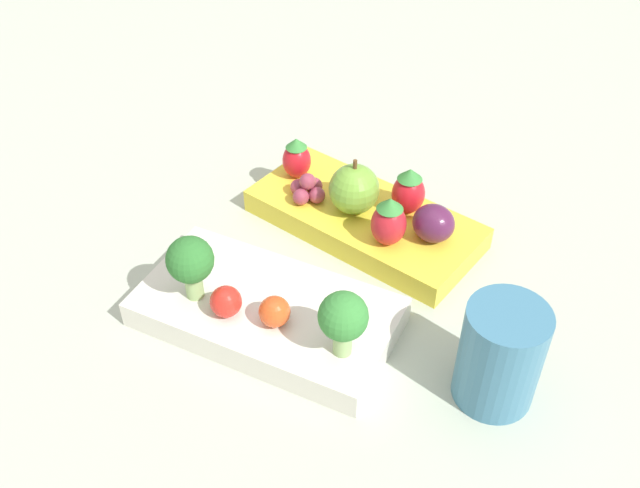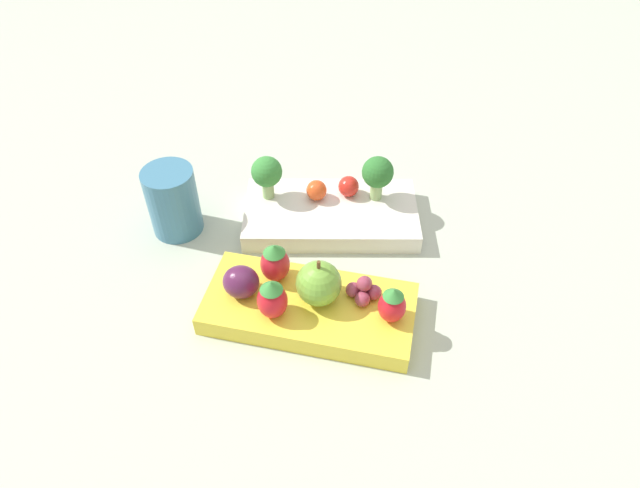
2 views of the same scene
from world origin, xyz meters
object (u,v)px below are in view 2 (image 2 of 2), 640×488
object	(u,v)px
apple	(319,283)
plum	(241,282)
bento_box_savoury	(330,214)
broccoli_floret_0	(267,173)
strawberry_0	(272,299)
strawberry_2	(392,305)
drinking_cup	(173,201)
strawberry_1	(275,262)
cherry_tomato_0	(317,190)
bento_box_fruit	(308,308)
cherry_tomato_1	(349,186)
broccoli_floret_1	(378,174)
grape_cluster	(364,290)

from	to	relation	value
apple	plum	distance (m)	0.08
bento_box_savoury	broccoli_floret_0	xyz separation A→B (m)	(-0.08, 0.01, 0.05)
bento_box_savoury	strawberry_0	world-z (taller)	strawberry_0
strawberry_2	drinking_cup	world-z (taller)	drinking_cup
bento_box_savoury	strawberry_0	xyz separation A→B (m)	(-0.03, -0.18, 0.04)
apple	strawberry_2	xyz separation A→B (m)	(0.08, -0.01, -0.00)
strawberry_1	cherry_tomato_0	bearing A→B (deg)	81.23
bento_box_fruit	broccoli_floret_0	xyz separation A→B (m)	(-0.08, 0.16, 0.05)
apple	strawberry_0	xyz separation A→B (m)	(-0.04, -0.03, -0.00)
cherry_tomato_0	drinking_cup	xyz separation A→B (m)	(-0.17, -0.06, 0.01)
bento_box_fruit	cherry_tomato_1	distance (m)	0.19
broccoli_floret_1	strawberry_2	bearing A→B (deg)	-79.79
apple	grape_cluster	world-z (taller)	apple
grape_cluster	drinking_cup	bearing A→B (deg)	159.01
cherry_tomato_0	broccoli_floret_0	bearing A→B (deg)	-173.88
bento_box_savoury	strawberry_2	xyz separation A→B (m)	(0.09, -0.16, 0.03)
cherry_tomato_1	plum	xyz separation A→B (m)	(-0.09, -0.18, 0.00)
bento_box_savoury	plum	size ratio (longest dim) A/B	5.93
strawberry_0	broccoli_floret_1	bearing A→B (deg)	66.78
bento_box_savoury	broccoli_floret_0	world-z (taller)	broccoli_floret_0
cherry_tomato_0	strawberry_1	world-z (taller)	strawberry_1
plum	strawberry_1	bearing A→B (deg)	42.28
broccoli_floret_0	cherry_tomato_0	xyz separation A→B (m)	(0.06, 0.01, -0.02)
bento_box_savoury	cherry_tomato_0	distance (m)	0.04
cherry_tomato_0	strawberry_0	size ratio (longest dim) A/B	0.53
strawberry_0	grape_cluster	world-z (taller)	strawberry_0
strawberry_1	drinking_cup	world-z (taller)	drinking_cup
plum	grape_cluster	size ratio (longest dim) A/B	1.01
bento_box_fruit	broccoli_floret_0	bearing A→B (deg)	116.70
bento_box_savoury	cherry_tomato_1	size ratio (longest dim) A/B	8.78
strawberry_2	strawberry_1	bearing A→B (deg)	164.67
broccoli_floret_0	apple	distance (m)	0.18
cherry_tomato_0	strawberry_0	distance (m)	0.19
drinking_cup	broccoli_floret_1	bearing A→B (deg)	16.33
cherry_tomato_0	drinking_cup	distance (m)	0.18
bento_box_fruit	strawberry_0	size ratio (longest dim) A/B	4.71
bento_box_fruit	bento_box_savoury	bearing A→B (deg)	90.16
cherry_tomato_0	apple	size ratio (longest dim) A/B	0.45
cherry_tomato_1	apple	bearing A→B (deg)	-92.83
broccoli_floret_0	plum	xyz separation A→B (m)	(0.01, -0.16, -0.02)
apple	cherry_tomato_1	bearing A→B (deg)	87.17
strawberry_2	grape_cluster	world-z (taller)	strawberry_2
broccoli_floret_1	drinking_cup	bearing A→B (deg)	-163.67
bento_box_fruit	grape_cluster	xyz separation A→B (m)	(0.06, 0.02, 0.02)
broccoli_floret_1	strawberry_1	distance (m)	0.18
apple	drinking_cup	bearing A→B (deg)	152.08
strawberry_1	grape_cluster	world-z (taller)	strawberry_1
cherry_tomato_1	grape_cluster	distance (m)	0.17
strawberry_1	broccoli_floret_0	bearing A→B (deg)	106.56
cherry_tomato_1	grape_cluster	xyz separation A→B (m)	(0.04, -0.17, -0.00)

